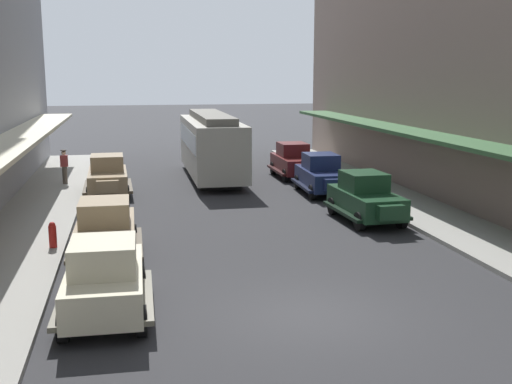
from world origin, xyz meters
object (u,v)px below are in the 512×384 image
Objects in this scene: fire_hydrant at (53,235)px; parked_car_3 at (366,196)px; parked_car_6 at (105,276)px; streetcar at (212,143)px; parked_car_2 at (108,175)px; pedestrian_0 at (64,166)px; parked_car_4 at (322,174)px; parked_car_0 at (294,160)px; parked_car_1 at (106,228)px.

parked_car_3 is at bearing 10.51° from fire_hydrant.
parked_car_6 is 19.29m from streetcar.
parked_car_2 is 6.47m from streetcar.
parked_car_3 is 11.32m from fire_hydrant.
streetcar is 5.76× the size of pedestrian_0.
parked_car_4 is (0.04, 5.63, 0.00)m from parked_car_3.
parked_car_0 is 0.44× the size of streetcar.
parked_car_6 is (0.32, -14.99, 0.00)m from parked_car_2.
parked_car_2 is 9.83m from parked_car_4.
parked_car_6 is (-9.31, -18.22, 0.00)m from parked_car_0.
parked_car_0 is 16.68m from fire_hydrant.
parked_car_6 is 17.92m from pedestrian_0.
parked_car_1 is at bearing -79.79° from pedestrian_0.
parked_car_2 is 2.57× the size of pedestrian_0.
parked_car_6 is at bearing -82.09° from pedestrian_0.
parked_car_1 is 2.56× the size of pedestrian_0.
parked_car_1 is at bearing -161.84° from parked_car_3.
parked_car_3 is 11.70m from streetcar.
fire_hydrant is at bearing -169.49° from parked_car_3.
parked_car_1 is 5.21× the size of fire_hydrant.
pedestrian_0 is (-11.82, 9.93, 0.07)m from parked_car_3.
streetcar is at bearing 6.67° from pedestrian_0.
parked_car_2 is at bearing 143.47° from parked_car_3.
parked_car_0 is at bearing 90.25° from parked_car_3.
streetcar reaches higher than fire_hydrant.
parked_car_0 is 4.76m from parked_car_4.
parked_car_4 is 12.61m from pedestrian_0.
parked_car_0 is at bearing 62.93° from parked_car_6.
fire_hydrant is (-1.66, 1.04, -0.38)m from parked_car_1.
parked_car_6 reaches higher than fire_hydrant.
parked_car_1 and parked_car_2 have the same top height.
streetcar is 7.52m from pedestrian_0.
parked_car_3 and parked_car_4 have the same top height.
streetcar reaches higher than parked_car_1.
parked_car_0 is at bearing 48.34° from fire_hydrant.
parked_car_6 is (-9.35, -7.82, 0.00)m from parked_car_3.
parked_car_4 is (9.71, -1.54, 0.00)m from parked_car_2.
parked_car_0 is at bearing 2.25° from pedestrian_0.
parked_car_0 is 4.48m from streetcar.
parked_car_3 is 1.00× the size of parked_car_4.
parked_car_0 is 0.99× the size of parked_car_2.
pedestrian_0 is (-2.14, 2.76, 0.07)m from parked_car_2.
pedestrian_0 is (-2.35, 13.03, 0.07)m from parked_car_1.
fire_hydrant is at bearing -117.60° from streetcar.
fire_hydrant is (-6.72, -12.86, -1.34)m from streetcar.
fire_hydrant is (-1.45, -9.23, -0.38)m from parked_car_2.
parked_car_1 is 1.00× the size of parked_car_2.
parked_car_6 reaches higher than pedestrian_0.
streetcar is 11.73× the size of fire_hydrant.
parked_car_4 and parked_car_6 have the same top height.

